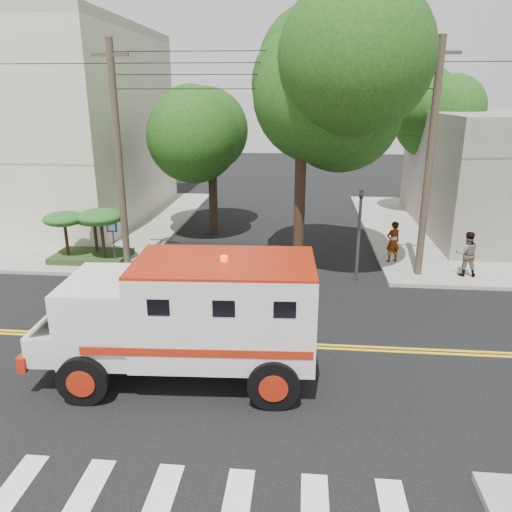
# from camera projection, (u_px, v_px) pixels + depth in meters

# --- Properties ---
(ground) EXTENTS (100.00, 100.00, 0.00)m
(ground) POSITION_uv_depth(u_px,v_px,m) (244.00, 343.00, 14.75)
(ground) COLOR black
(ground) RESTS_ON ground
(sidewalk_nw) EXTENTS (17.00, 17.00, 0.15)m
(sidewalk_nw) POSITION_uv_depth(u_px,v_px,m) (39.00, 221.00, 28.72)
(sidewalk_nw) COLOR gray
(sidewalk_nw) RESTS_ON ground
(building_left) EXTENTS (16.00, 14.00, 10.00)m
(building_left) POSITION_uv_depth(u_px,v_px,m) (7.00, 128.00, 28.75)
(building_left) COLOR beige
(building_left) RESTS_ON sidewalk_nw
(utility_pole_left) EXTENTS (0.28, 0.28, 9.00)m
(utility_pole_left) POSITION_uv_depth(u_px,v_px,m) (119.00, 161.00, 19.54)
(utility_pole_left) COLOR #382D23
(utility_pole_left) RESTS_ON ground
(utility_pole_right) EXTENTS (0.28, 0.28, 9.00)m
(utility_pole_right) POSITION_uv_depth(u_px,v_px,m) (429.00, 165.00, 18.66)
(utility_pole_right) COLOR #382D23
(utility_pole_right) RESTS_ON ground
(tree_main) EXTENTS (6.08, 5.70, 9.85)m
(tree_main) POSITION_uv_depth(u_px,v_px,m) (315.00, 89.00, 18.22)
(tree_main) COLOR black
(tree_main) RESTS_ON ground
(tree_left) EXTENTS (4.48, 4.20, 7.70)m
(tree_left) POSITION_uv_depth(u_px,v_px,m) (217.00, 122.00, 24.37)
(tree_left) COLOR black
(tree_left) RESTS_ON ground
(tree_right) EXTENTS (4.80, 4.50, 8.20)m
(tree_right) POSITION_uv_depth(u_px,v_px,m) (439.00, 112.00, 27.00)
(tree_right) COLOR black
(tree_right) RESTS_ON ground
(traffic_signal) EXTENTS (0.15, 0.18, 3.60)m
(traffic_signal) POSITION_uv_depth(u_px,v_px,m) (359.00, 226.00, 19.02)
(traffic_signal) COLOR #3F3F42
(traffic_signal) RESTS_ON ground
(accessibility_sign) EXTENTS (0.45, 0.10, 2.02)m
(accessibility_sign) POSITION_uv_depth(u_px,v_px,m) (113.00, 237.00, 20.73)
(accessibility_sign) COLOR #3F3F42
(accessibility_sign) RESTS_ON ground
(palm_planter) EXTENTS (3.52, 2.63, 2.36)m
(palm_planter) POSITION_uv_depth(u_px,v_px,m) (88.00, 227.00, 21.18)
(palm_planter) COLOR #1E3314
(palm_planter) RESTS_ON sidewalk_nw
(armored_truck) EXTENTS (7.15, 3.15, 3.20)m
(armored_truck) POSITION_uv_depth(u_px,v_px,m) (189.00, 312.00, 12.45)
(armored_truck) COLOR silver
(armored_truck) RESTS_ON ground
(pedestrian_a) EXTENTS (0.77, 0.66, 1.77)m
(pedestrian_a) POSITION_uv_depth(u_px,v_px,m) (393.00, 242.00, 21.20)
(pedestrian_a) COLOR gray
(pedestrian_a) RESTS_ON sidewalk_ne
(pedestrian_b) EXTENTS (0.91, 0.73, 1.79)m
(pedestrian_b) POSITION_uv_depth(u_px,v_px,m) (467.00, 254.00, 19.57)
(pedestrian_b) COLOR gray
(pedestrian_b) RESTS_ON sidewalk_ne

